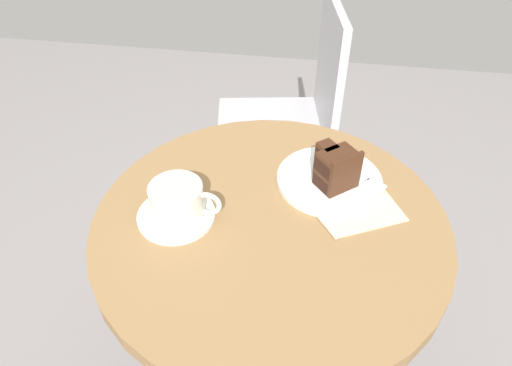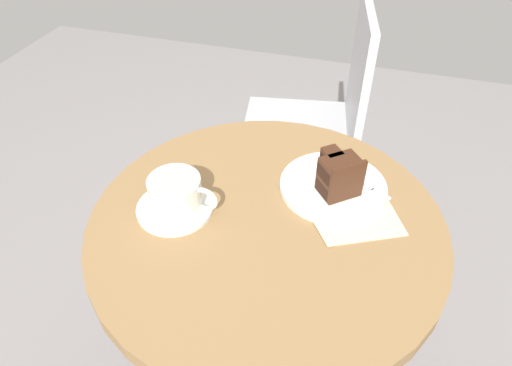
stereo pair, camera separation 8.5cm
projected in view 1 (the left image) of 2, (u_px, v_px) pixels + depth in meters
name	position (u px, v px, depth m)	size (l,w,h in m)	color
cafe_table	(269.00, 265.00, 0.92)	(0.65, 0.65, 0.74)	olive
saucer	(176.00, 215.00, 0.83)	(0.14, 0.14, 0.01)	silver
coffee_cup	(178.00, 200.00, 0.81)	(0.13, 0.10, 0.06)	silver
teaspoon	(175.00, 196.00, 0.86)	(0.07, 0.08, 0.00)	silver
cake_plate	(329.00, 180.00, 0.91)	(0.21, 0.21, 0.01)	silver
cake_slice	(336.00, 168.00, 0.87)	(0.09, 0.09, 0.08)	black
fork	(360.00, 175.00, 0.90)	(0.13, 0.11, 0.00)	silver
napkin	(351.00, 203.00, 0.86)	(0.21, 0.20, 0.00)	beige
cafe_chair	(298.00, 110.00, 1.53)	(0.44, 0.44, 0.87)	#BCBCC1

